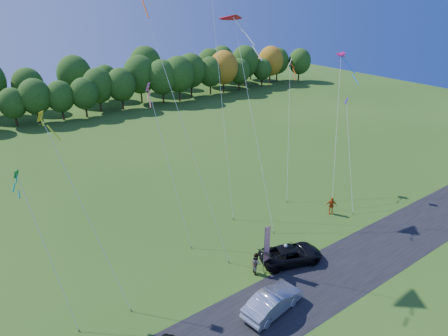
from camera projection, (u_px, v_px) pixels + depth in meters
ground at (266, 267)px, 33.54m from camera, size 160.00×160.00×0.00m
asphalt_strip at (300, 294)px, 30.58m from camera, size 90.00×6.00×0.01m
tree_line at (70, 116)px, 74.33m from camera, size 116.00×12.00×10.00m
black_suv at (291, 254)px, 33.98m from camera, size 5.92×4.08×1.50m
silver_sedan at (273, 302)px, 28.67m from camera, size 5.30×2.53×1.68m
person_tailgate_a at (285, 253)px, 33.96m from camera, size 0.56×0.72×1.75m
person_tailgate_b at (256, 263)px, 32.57m from camera, size 0.98×1.10×1.90m
person_east at (331, 206)px, 41.31m from camera, size 1.15×1.07×1.90m
feather_flag at (267, 244)px, 32.07m from camera, size 0.58×0.09×4.37m
kite_delta_blue at (179, 113)px, 31.78m from camera, size 4.49×10.35×25.41m
kite_parafoil_orange at (217, 52)px, 39.43m from camera, size 6.12×11.86×31.87m
kite_delta_red at (253, 119)px, 38.32m from camera, size 3.25×10.27×20.47m
kite_parafoil_rainbow at (337, 129)px, 43.71m from camera, size 9.09×7.59×15.26m
kite_diamond_yellow at (86, 215)px, 28.16m from camera, size 2.91×7.51×14.07m
kite_diamond_green at (47, 251)px, 26.96m from camera, size 1.47×6.05×10.58m
kite_diamond_white at (289, 130)px, 44.36m from camera, size 5.38×6.25×14.70m
kite_diamond_pink at (167, 159)px, 35.44m from camera, size 1.22×6.82×14.29m
kite_diamond_blue_low at (350, 156)px, 42.40m from camera, size 4.29×5.92×11.01m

